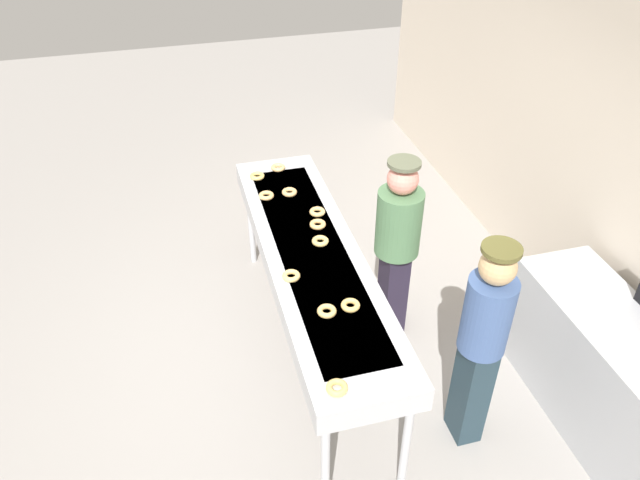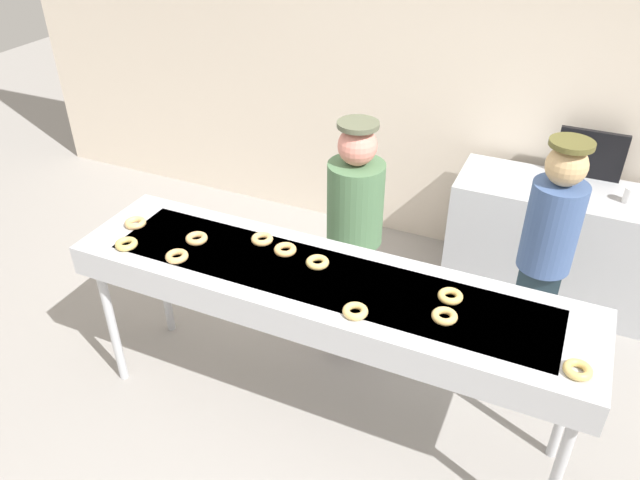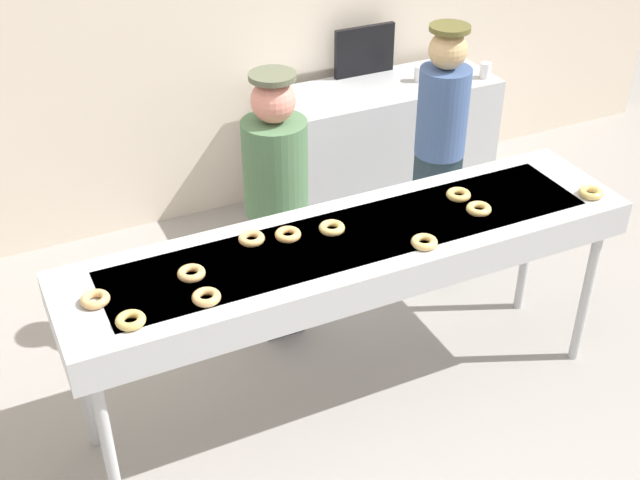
{
  "view_description": "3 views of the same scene",
  "coord_description": "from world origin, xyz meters",
  "px_view_note": "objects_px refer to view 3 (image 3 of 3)",
  "views": [
    {
      "loc": [
        3.42,
        -0.86,
        3.74
      ],
      "look_at": [
        -0.07,
        0.08,
        1.08
      ],
      "focal_mm": 34.18,
      "sensor_mm": 36.0,
      "label": 1
    },
    {
      "loc": [
        1.05,
        -2.39,
        2.99
      ],
      "look_at": [
        -0.13,
        0.23,
        1.11
      ],
      "focal_mm": 34.58,
      "sensor_mm": 36.0,
      "label": 2
    },
    {
      "loc": [
        -1.58,
        -2.95,
        3.21
      ],
      "look_at": [
        -0.14,
        0.07,
        1.02
      ],
      "focal_mm": 46.76,
      "sensor_mm": 36.0,
      "label": 3
    }
  ],
  "objects_px": {
    "glazed_donut_8": "(95,299)",
    "glazed_donut_9": "(424,242)",
    "glazed_donut_10": "(332,228)",
    "paper_cup_0": "(420,74)",
    "glazed_donut_6": "(479,209)",
    "prep_counter": "(378,145)",
    "glazed_donut_4": "(288,234)",
    "glazed_donut_5": "(206,297)",
    "glazed_donut_1": "(591,193)",
    "glazed_donut_2": "(191,273)",
    "fryer_conveyor": "(353,252)",
    "worker_baker": "(276,193)",
    "glazed_donut_7": "(252,239)",
    "glazed_donut_0": "(131,320)",
    "menu_display": "(364,51)",
    "glazed_donut_3": "(458,195)",
    "worker_assistant": "(440,144)",
    "paper_cup_1": "(485,70)"
  },
  "relations": [
    {
      "from": "glazed_donut_7",
      "to": "prep_counter",
      "type": "relative_size",
      "value": 0.07
    },
    {
      "from": "glazed_donut_0",
      "to": "glazed_donut_7",
      "type": "height_order",
      "value": "same"
    },
    {
      "from": "paper_cup_1",
      "to": "menu_display",
      "type": "distance_m",
      "value": 0.88
    },
    {
      "from": "glazed_donut_4",
      "to": "glazed_donut_5",
      "type": "bearing_deg",
      "value": -149.43
    },
    {
      "from": "glazed_donut_6",
      "to": "paper_cup_0",
      "type": "bearing_deg",
      "value": 66.89
    },
    {
      "from": "glazed_donut_1",
      "to": "prep_counter",
      "type": "xyz_separation_m",
      "value": [
        -0.11,
        2.01,
        -0.61
      ]
    },
    {
      "from": "fryer_conveyor",
      "to": "paper_cup_0",
      "type": "xyz_separation_m",
      "value": [
        1.46,
        1.79,
        0.01
      ]
    },
    {
      "from": "glazed_donut_0",
      "to": "glazed_donut_9",
      "type": "relative_size",
      "value": 1.0
    },
    {
      "from": "worker_assistant",
      "to": "glazed_donut_3",
      "type": "bearing_deg",
      "value": 46.69
    },
    {
      "from": "glazed_donut_8",
      "to": "glazed_donut_9",
      "type": "relative_size",
      "value": 1.0
    },
    {
      "from": "fryer_conveyor",
      "to": "worker_baker",
      "type": "xyz_separation_m",
      "value": [
        -0.1,
        0.71,
        -0.02
      ]
    },
    {
      "from": "fryer_conveyor",
      "to": "paper_cup_1",
      "type": "height_order",
      "value": "fryer_conveyor"
    },
    {
      "from": "glazed_donut_3",
      "to": "menu_display",
      "type": "distance_m",
      "value": 2.06
    },
    {
      "from": "glazed_donut_8",
      "to": "paper_cup_1",
      "type": "xyz_separation_m",
      "value": [
        3.15,
        1.64,
        -0.1
      ]
    },
    {
      "from": "glazed_donut_7",
      "to": "glazed_donut_10",
      "type": "distance_m",
      "value": 0.39
    },
    {
      "from": "glazed_donut_6",
      "to": "worker_baker",
      "type": "distance_m",
      "value": 1.11
    },
    {
      "from": "glazed_donut_8",
      "to": "glazed_donut_9",
      "type": "xyz_separation_m",
      "value": [
        1.49,
        -0.22,
        0.0
      ]
    },
    {
      "from": "glazed_donut_7",
      "to": "paper_cup_1",
      "type": "relative_size",
      "value": 1.14
    },
    {
      "from": "glazed_donut_6",
      "to": "prep_counter",
      "type": "xyz_separation_m",
      "value": [
        0.5,
        1.9,
        -0.61
      ]
    },
    {
      "from": "glazed_donut_9",
      "to": "prep_counter",
      "type": "relative_size",
      "value": 0.07
    },
    {
      "from": "glazed_donut_0",
      "to": "glazed_donut_9",
      "type": "height_order",
      "value": "same"
    },
    {
      "from": "glazed_donut_0",
      "to": "menu_display",
      "type": "bearing_deg",
      "value": 44.77
    },
    {
      "from": "glazed_donut_8",
      "to": "worker_baker",
      "type": "xyz_separation_m",
      "value": [
        1.13,
        0.7,
        -0.13
      ]
    },
    {
      "from": "glazed_donut_5",
      "to": "paper_cup_1",
      "type": "distance_m",
      "value": 3.28
    },
    {
      "from": "fryer_conveyor",
      "to": "glazed_donut_3",
      "type": "bearing_deg",
      "value": 7.67
    },
    {
      "from": "glazed_donut_3",
      "to": "glazed_donut_6",
      "type": "bearing_deg",
      "value": -85.49
    },
    {
      "from": "glazed_donut_0",
      "to": "prep_counter",
      "type": "relative_size",
      "value": 0.07
    },
    {
      "from": "worker_assistant",
      "to": "glazed_donut_4",
      "type": "bearing_deg",
      "value": 12.26
    },
    {
      "from": "menu_display",
      "to": "glazed_donut_3",
      "type": "bearing_deg",
      "value": -104.44
    },
    {
      "from": "paper_cup_0",
      "to": "glazed_donut_0",
      "type": "bearing_deg",
      "value": -142.48
    },
    {
      "from": "glazed_donut_1",
      "to": "glazed_donut_6",
      "type": "distance_m",
      "value": 0.63
    },
    {
      "from": "paper_cup_0",
      "to": "glazed_donut_6",
      "type": "bearing_deg",
      "value": -113.11
    },
    {
      "from": "glazed_donut_10",
      "to": "paper_cup_0",
      "type": "height_order",
      "value": "glazed_donut_10"
    },
    {
      "from": "glazed_donut_9",
      "to": "paper_cup_0",
      "type": "relative_size",
      "value": 1.14
    },
    {
      "from": "glazed_donut_1",
      "to": "glazed_donut_2",
      "type": "distance_m",
      "value": 2.09
    },
    {
      "from": "glazed_donut_0",
      "to": "menu_display",
      "type": "distance_m",
      "value": 3.24
    },
    {
      "from": "glazed_donut_7",
      "to": "glazed_donut_9",
      "type": "xyz_separation_m",
      "value": [
        0.72,
        -0.38,
        0.0
      ]
    },
    {
      "from": "fryer_conveyor",
      "to": "glazed_donut_5",
      "type": "relative_size",
      "value": 22.59
    },
    {
      "from": "prep_counter",
      "to": "menu_display",
      "type": "relative_size",
      "value": 3.67
    },
    {
      "from": "glazed_donut_9",
      "to": "glazed_donut_10",
      "type": "bearing_deg",
      "value": 138.53
    },
    {
      "from": "fryer_conveyor",
      "to": "glazed_donut_1",
      "type": "distance_m",
      "value": 1.3
    },
    {
      "from": "prep_counter",
      "to": "glazed_donut_7",
      "type": "bearing_deg",
      "value": -134.31
    },
    {
      "from": "glazed_donut_0",
      "to": "prep_counter",
      "type": "distance_m",
      "value": 3.12
    },
    {
      "from": "glazed_donut_5",
      "to": "worker_assistant",
      "type": "bearing_deg",
      "value": 29.38
    },
    {
      "from": "worker_baker",
      "to": "paper_cup_1",
      "type": "xyz_separation_m",
      "value": [
        2.02,
        0.94,
        0.03
      ]
    },
    {
      "from": "glazed_donut_7",
      "to": "worker_assistant",
      "type": "distance_m",
      "value": 1.65
    },
    {
      "from": "fryer_conveyor",
      "to": "glazed_donut_10",
      "type": "relative_size",
      "value": 22.59
    },
    {
      "from": "glazed_donut_0",
      "to": "glazed_donut_3",
      "type": "relative_size",
      "value": 1.0
    },
    {
      "from": "glazed_donut_3",
      "to": "paper_cup_0",
      "type": "height_order",
      "value": "glazed_donut_3"
    },
    {
      "from": "glazed_donut_4",
      "to": "glazed_donut_7",
      "type": "relative_size",
      "value": 1.0
    }
  ]
}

